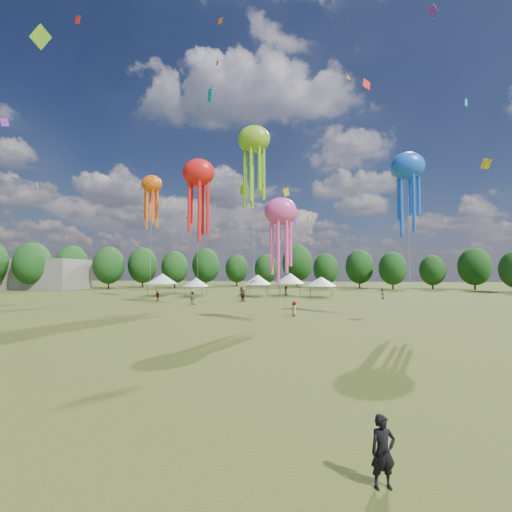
# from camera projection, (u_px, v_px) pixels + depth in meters

# --- Properties ---
(ground) EXTENTS (300.00, 300.00, 0.00)m
(ground) POSITION_uv_depth(u_px,v_px,m) (114.00, 411.00, 11.83)
(ground) COLOR #384416
(ground) RESTS_ON ground
(observer_main) EXTENTS (0.66, 0.52, 1.59)m
(observer_main) POSITION_uv_depth(u_px,v_px,m) (383.00, 451.00, 7.65)
(observer_main) COLOR black
(observer_main) RESTS_ON ground
(spectator_near) EXTENTS (1.03, 0.88, 1.86)m
(spectator_near) POSITION_uv_depth(u_px,v_px,m) (192.00, 298.00, 49.23)
(spectator_near) COLOR gray
(spectator_near) RESTS_ON ground
(spectators_far) EXTENTS (37.88, 32.93, 1.91)m
(spectators_far) POSITION_uv_depth(u_px,v_px,m) (268.00, 294.00, 58.05)
(spectators_far) COLOR gray
(spectators_far) RESTS_ON ground
(festival_tents) EXTENTS (36.45, 10.01, 4.45)m
(festival_tents) POSITION_uv_depth(u_px,v_px,m) (247.00, 280.00, 66.13)
(festival_tents) COLOR #47474C
(festival_tents) RESTS_ON ground
(show_kites) EXTENTS (41.54, 29.61, 30.16)m
(show_kites) POSITION_uv_depth(u_px,v_px,m) (235.00, 174.00, 52.80)
(show_kites) COLOR red
(show_kites) RESTS_ON ground
(small_kites) EXTENTS (80.45, 60.77, 46.54)m
(small_kites) POSITION_uv_depth(u_px,v_px,m) (266.00, 121.00, 57.13)
(small_kites) COLOR red
(small_kites) RESTS_ON ground
(treeline) EXTENTS (201.57, 95.24, 13.43)m
(treeline) POSITION_uv_depth(u_px,v_px,m) (254.00, 263.00, 74.53)
(treeline) COLOR #38281C
(treeline) RESTS_ON ground
(hangar) EXTENTS (40.00, 12.00, 8.00)m
(hangar) POSITION_uv_depth(u_px,v_px,m) (11.00, 274.00, 92.91)
(hangar) COLOR gray
(hangar) RESTS_ON ground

